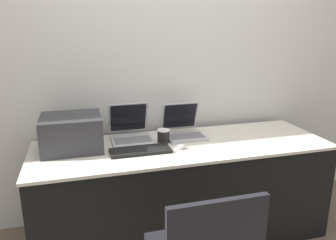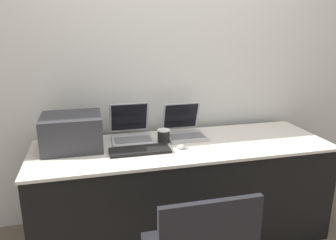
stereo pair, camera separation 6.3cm
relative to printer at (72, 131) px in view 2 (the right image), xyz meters
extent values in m
cube|color=silver|center=(0.77, 0.35, 0.43)|extent=(8.00, 0.05, 2.60)
cube|color=black|center=(0.77, -0.11, -0.51)|extent=(2.12, 0.69, 0.72)
cube|color=silver|center=(0.77, -0.11, -0.14)|extent=(2.14, 0.71, 0.02)
cube|color=#333338|center=(0.00, 0.00, -0.01)|extent=(0.40, 0.35, 0.24)
cube|color=#51565B|center=(0.00, -0.03, 0.09)|extent=(0.32, 0.27, 0.04)
cube|color=#B7B7BC|center=(0.42, 0.04, -0.12)|extent=(0.30, 0.25, 0.02)
cube|color=slate|center=(0.42, 0.03, -0.11)|extent=(0.27, 0.14, 0.00)
cube|color=#B7B7BC|center=(0.42, 0.21, 0.01)|extent=(0.30, 0.09, 0.24)
cube|color=black|center=(0.42, 0.20, 0.01)|extent=(0.27, 0.08, 0.22)
cube|color=#B7B7BC|center=(0.83, 0.02, -0.12)|extent=(0.29, 0.24, 0.02)
cube|color=slate|center=(0.83, 0.01, -0.11)|extent=(0.26, 0.13, 0.00)
cube|color=#B7B7BC|center=(0.83, 0.18, 0.00)|extent=(0.29, 0.08, 0.23)
cube|color=black|center=(0.83, 0.17, 0.00)|extent=(0.26, 0.07, 0.20)
cube|color=black|center=(0.44, -0.18, -0.12)|extent=(0.41, 0.16, 0.02)
cylinder|color=black|center=(0.64, -0.03, -0.08)|extent=(0.09, 0.09, 0.09)
cylinder|color=white|center=(0.64, -0.03, -0.04)|extent=(0.09, 0.09, 0.01)
ellipsoid|color=silver|center=(0.73, -0.20, -0.11)|extent=(0.06, 0.04, 0.03)
camera|label=1|loc=(0.06, -2.23, 0.69)|focal=35.00mm
camera|label=2|loc=(0.12, -2.24, 0.69)|focal=35.00mm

